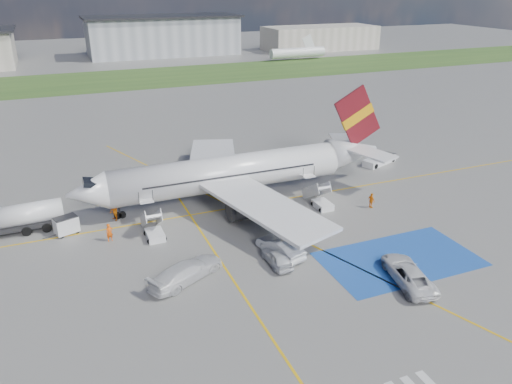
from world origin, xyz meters
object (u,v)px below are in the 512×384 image
gpu_cart (66,226)px  car_silver_b (280,247)px  fuel_tanker (18,221)px  car_silver_a (277,258)px  van_white_a (408,271)px  van_white_b (186,269)px  airliner (240,171)px  belt_loader (379,160)px

gpu_cart → car_silver_b: gpu_cart is taller
fuel_tanker → gpu_cart: size_ratio=3.45×
fuel_tanker → car_silver_b: fuel_tanker is taller
fuel_tanker → car_silver_b: 26.07m
car_silver_a → van_white_a: (8.93, -6.52, 0.30)m
gpu_cart → van_white_b: (8.80, -12.49, 0.24)m
airliner → van_white_a: 22.38m
fuel_tanker → van_white_b: (13.14, -14.57, -0.16)m
van_white_a → airliner: bearing=-59.2°
airliner → car_silver_b: 13.59m
belt_loader → car_silver_b: bearing=-163.8°
car_silver_a → van_white_a: van_white_a is taller
belt_loader → van_white_a: size_ratio=1.14×
airliner → car_silver_a: airliner is taller
belt_loader → car_silver_b: 28.70m
belt_loader → car_silver_b: belt_loader is taller
airliner → car_silver_b: (-1.14, -13.30, -2.54)m
gpu_cart → car_silver_a: bearing=-57.0°
airliner → fuel_tanker: airliner is taller
gpu_cart → car_silver_a: 21.33m
airliner → car_silver_a: (-2.07, -14.64, -2.69)m
airliner → fuel_tanker: bearing=178.5°
airliner → van_white_a: (6.86, -21.16, -2.40)m
fuel_tanker → car_silver_b: size_ratio=1.68×
car_silver_a → fuel_tanker: bearing=-35.9°
car_silver_a → car_silver_b: size_ratio=0.79×
belt_loader → van_white_a: bearing=-141.5°
airliner → gpu_cart: (-18.85, -1.48, -2.57)m
belt_loader → car_silver_a: (-23.85, -18.60, 0.26)m
airliner → gpu_cart: bearing=-175.5°
car_silver_b → van_white_b: 8.94m
car_silver_a → van_white_b: 8.02m
car_silver_b → belt_loader: bearing=-157.7°
airliner → car_silver_a: 15.03m
van_white_b → belt_loader: bearing=-88.7°
belt_loader → gpu_cart: bearing=166.9°
van_white_a → van_white_b: (-16.91, 7.20, 0.07)m
car_silver_a → van_white_a: bearing=143.8°
van_white_a → car_silver_b: bearing=-31.7°
gpu_cart → van_white_a: size_ratio=0.47×
fuel_tanker → car_silver_b: (22.05, -13.90, -0.38)m
car_silver_a → car_silver_b: bearing=-124.9°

